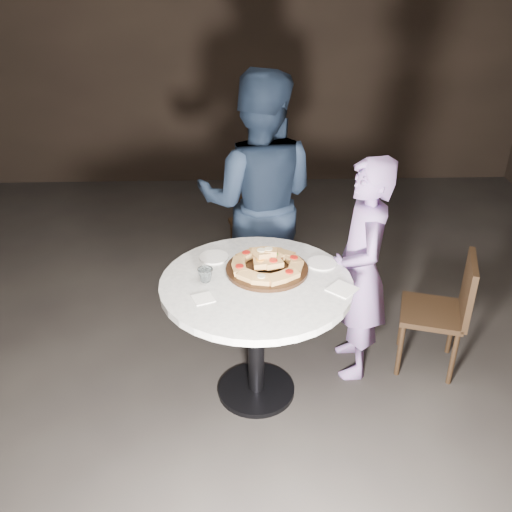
{
  "coord_description": "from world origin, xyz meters",
  "views": [
    {
      "loc": [
        -0.15,
        -2.78,
        2.46
      ],
      "look_at": [
        -0.06,
        -0.04,
        0.94
      ],
      "focal_mm": 40.0,
      "sensor_mm": 36.0,
      "label": 1
    }
  ],
  "objects_px": {
    "table": "(256,303)",
    "serving_board": "(267,269)",
    "water_glass": "(205,275)",
    "diner_teal": "(361,271)",
    "focaccia_pile": "(267,262)",
    "chair_far": "(258,224)",
    "diner_navy": "(258,201)",
    "chair_right": "(447,306)"
  },
  "relations": [
    {
      "from": "chair_far",
      "to": "water_glass",
      "type": "bearing_deg",
      "value": 63.16
    },
    {
      "from": "table",
      "to": "chair_far",
      "type": "bearing_deg",
      "value": 87.53
    },
    {
      "from": "table",
      "to": "chair_right",
      "type": "distance_m",
      "value": 1.23
    },
    {
      "from": "serving_board",
      "to": "diner_navy",
      "type": "height_order",
      "value": "diner_navy"
    },
    {
      "from": "diner_teal",
      "to": "water_glass",
      "type": "bearing_deg",
      "value": -75.42
    },
    {
      "from": "water_glass",
      "to": "chair_far",
      "type": "xyz_separation_m",
      "value": [
        0.34,
        1.42,
        -0.38
      ]
    },
    {
      "from": "table",
      "to": "serving_board",
      "type": "height_order",
      "value": "serving_board"
    },
    {
      "from": "focaccia_pile",
      "to": "diner_navy",
      "type": "bearing_deg",
      "value": 91.51
    },
    {
      "from": "serving_board",
      "to": "chair_far",
      "type": "distance_m",
      "value": 1.37
    },
    {
      "from": "water_glass",
      "to": "diner_navy",
      "type": "bearing_deg",
      "value": 70.53
    },
    {
      "from": "focaccia_pile",
      "to": "chair_far",
      "type": "height_order",
      "value": "focaccia_pile"
    },
    {
      "from": "chair_right",
      "to": "serving_board",
      "type": "bearing_deg",
      "value": -67.5
    },
    {
      "from": "chair_right",
      "to": "diner_navy",
      "type": "bearing_deg",
      "value": -104.32
    },
    {
      "from": "chair_far",
      "to": "diner_teal",
      "type": "height_order",
      "value": "diner_teal"
    },
    {
      "from": "diner_navy",
      "to": "chair_far",
      "type": "bearing_deg",
      "value": -85.24
    },
    {
      "from": "chair_far",
      "to": "diner_navy",
      "type": "distance_m",
      "value": 0.67
    },
    {
      "from": "focaccia_pile",
      "to": "diner_navy",
      "type": "relative_size",
      "value": 0.24
    },
    {
      "from": "water_glass",
      "to": "diner_teal",
      "type": "xyz_separation_m",
      "value": [
        0.92,
        0.24,
        -0.13
      ]
    },
    {
      "from": "serving_board",
      "to": "chair_right",
      "type": "bearing_deg",
      "value": 5.55
    },
    {
      "from": "water_glass",
      "to": "chair_far",
      "type": "bearing_deg",
      "value": 76.51
    },
    {
      "from": "table",
      "to": "diner_navy",
      "type": "relative_size",
      "value": 0.69
    },
    {
      "from": "diner_navy",
      "to": "water_glass",
      "type": "bearing_deg",
      "value": 77.45
    },
    {
      "from": "water_glass",
      "to": "focaccia_pile",
      "type": "bearing_deg",
      "value": 17.0
    },
    {
      "from": "water_glass",
      "to": "chair_right",
      "type": "xyz_separation_m",
      "value": [
        1.47,
        0.21,
        -0.38
      ]
    },
    {
      "from": "diner_navy",
      "to": "table",
      "type": "bearing_deg",
      "value": 94.29
    },
    {
      "from": "water_glass",
      "to": "diner_navy",
      "type": "relative_size",
      "value": 0.05
    },
    {
      "from": "focaccia_pile",
      "to": "water_glass",
      "type": "height_order",
      "value": "focaccia_pile"
    },
    {
      "from": "water_glass",
      "to": "diner_navy",
      "type": "distance_m",
      "value": 0.97
    },
    {
      "from": "serving_board",
      "to": "water_glass",
      "type": "bearing_deg",
      "value": -163.5
    },
    {
      "from": "diner_teal",
      "to": "focaccia_pile",
      "type": "bearing_deg",
      "value": -76.98
    },
    {
      "from": "water_glass",
      "to": "diner_teal",
      "type": "distance_m",
      "value": 0.95
    },
    {
      "from": "focaccia_pile",
      "to": "diner_navy",
      "type": "xyz_separation_m",
      "value": [
        -0.02,
        0.81,
        0.03
      ]
    },
    {
      "from": "water_glass",
      "to": "diner_teal",
      "type": "height_order",
      "value": "diner_teal"
    },
    {
      "from": "serving_board",
      "to": "chair_right",
      "type": "height_order",
      "value": "serving_board"
    },
    {
      "from": "chair_right",
      "to": "chair_far",
      "type": "bearing_deg",
      "value": -120.0
    },
    {
      "from": "table",
      "to": "water_glass",
      "type": "bearing_deg",
      "value": 178.76
    },
    {
      "from": "table",
      "to": "diner_navy",
      "type": "bearing_deg",
      "value": 87.37
    },
    {
      "from": "diner_navy",
      "to": "serving_board",
      "type": "bearing_deg",
      "value": 98.52
    },
    {
      "from": "diner_teal",
      "to": "chair_far",
      "type": "bearing_deg",
      "value": -154.05
    },
    {
      "from": "table",
      "to": "water_glass",
      "type": "distance_m",
      "value": 0.34
    },
    {
      "from": "diner_teal",
      "to": "chair_right",
      "type": "bearing_deg",
      "value": 87.61
    },
    {
      "from": "table",
      "to": "water_glass",
      "type": "xyz_separation_m",
      "value": [
        -0.28,
        0.01,
        0.19
      ]
    }
  ]
}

